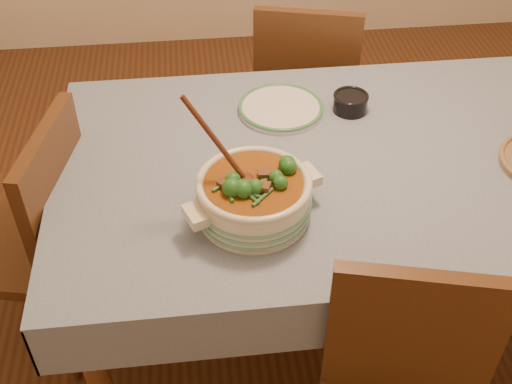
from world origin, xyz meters
TOP-DOWN VIEW (x-y plane):
  - floor at (0.00, 0.00)m, footprint 4.50×4.50m
  - dining_table at (0.00, 0.00)m, footprint 1.68×1.08m
  - stew_casserole at (-0.26, -0.22)m, footprint 0.39×0.39m
  - white_plate at (-0.12, 0.28)m, footprint 0.31×0.31m
  - condiment_bowl at (0.11, 0.26)m, footprint 0.15×0.15m
  - chair_far at (0.08, 0.82)m, footprint 0.51×0.51m
  - chair_left at (-0.94, 0.03)m, footprint 0.51×0.51m

SIDE VIEW (x-z plane):
  - floor at x=0.00m, z-range 0.00..0.00m
  - chair_far at x=0.08m, z-range 0.06..0.96m
  - chair_left at x=-0.94m, z-range 0.06..0.98m
  - dining_table at x=0.00m, z-range 0.29..1.04m
  - white_plate at x=-0.12m, z-range 0.76..0.78m
  - condiment_bowl at x=0.11m, z-range 0.76..0.82m
  - stew_casserole at x=-0.26m, z-range 0.65..1.02m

